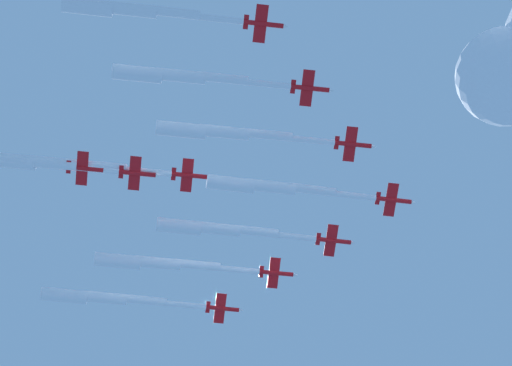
{
  "coord_description": "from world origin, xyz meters",
  "views": [
    {
      "loc": [
        55.39,
        -130.67,
        -39.19
      ],
      "look_at": [
        0.0,
        0.0,
        164.39
      ],
      "focal_mm": 72.07,
      "sensor_mm": 36.0,
      "label": 1
    }
  ],
  "objects_px": {
    "jet_starboard_inner": "(225,133)",
    "jet_trail_port": "(56,164)",
    "jet_starboard_outer": "(133,10)",
    "jet_port_mid": "(159,263)",
    "jet_starboard_mid": "(182,77)",
    "jet_lead": "(273,187)",
    "jet_port_inner": "(219,229)",
    "jet_trail_starboard": "(11,162)",
    "jet_port_outer": "(105,298)"
  },
  "relations": [
    {
      "from": "jet_starboard_inner",
      "to": "jet_trail_port",
      "type": "xyz_separation_m",
      "value": [
        -40.88,
        -7.69,
        0.17
      ]
    },
    {
      "from": "jet_starboard_inner",
      "to": "jet_starboard_outer",
      "type": "relative_size",
      "value": 1.05
    },
    {
      "from": "jet_port_mid",
      "to": "jet_starboard_mid",
      "type": "height_order",
      "value": "jet_port_mid"
    },
    {
      "from": "jet_lead",
      "to": "jet_starboard_outer",
      "type": "height_order",
      "value": "jet_starboard_outer"
    },
    {
      "from": "jet_trail_port",
      "to": "jet_port_inner",
      "type": "bearing_deg",
      "value": 48.27
    },
    {
      "from": "jet_port_mid",
      "to": "jet_trail_port",
      "type": "relative_size",
      "value": 0.96
    },
    {
      "from": "jet_trail_starboard",
      "to": "jet_port_mid",
      "type": "bearing_deg",
      "value": 67.0
    },
    {
      "from": "jet_port_mid",
      "to": "jet_trail_starboard",
      "type": "xyz_separation_m",
      "value": [
        -18.07,
        -42.56,
        -1.56
      ]
    },
    {
      "from": "jet_port_mid",
      "to": "jet_starboard_outer",
      "type": "xyz_separation_m",
      "value": [
        25.77,
        -65.39,
        0.99
      ]
    },
    {
      "from": "jet_port_inner",
      "to": "jet_port_outer",
      "type": "xyz_separation_m",
      "value": [
        -37.61,
        10.38,
        1.91
      ]
    },
    {
      "from": "jet_port_inner",
      "to": "jet_starboard_inner",
      "type": "xyz_separation_m",
      "value": [
        12.43,
        -24.22,
        1.7
      ]
    },
    {
      "from": "jet_port_inner",
      "to": "jet_trail_port",
      "type": "distance_m",
      "value": 42.8
    },
    {
      "from": "jet_lead",
      "to": "jet_trail_starboard",
      "type": "bearing_deg",
      "value": -150.33
    },
    {
      "from": "jet_starboard_inner",
      "to": "jet_trail_port",
      "type": "bearing_deg",
      "value": -169.35
    },
    {
      "from": "jet_port_mid",
      "to": "jet_starboard_mid",
      "type": "bearing_deg",
      "value": -58.39
    },
    {
      "from": "jet_port_inner",
      "to": "jet_starboard_outer",
      "type": "xyz_separation_m",
      "value": [
        6.35,
        -60.1,
        2.95
      ]
    },
    {
      "from": "jet_port_outer",
      "to": "jet_trail_starboard",
      "type": "height_order",
      "value": "jet_port_outer"
    },
    {
      "from": "jet_port_inner",
      "to": "jet_starboard_mid",
      "type": "bearing_deg",
      "value": -77.1
    },
    {
      "from": "jet_starboard_mid",
      "to": "jet_trail_port",
      "type": "bearing_deg",
      "value": 165.38
    },
    {
      "from": "jet_starboard_mid",
      "to": "jet_port_mid",
      "type": "bearing_deg",
      "value": 121.61
    },
    {
      "from": "jet_port_inner",
      "to": "jet_starboard_inner",
      "type": "distance_m",
      "value": 27.28
    },
    {
      "from": "jet_port_outer",
      "to": "jet_lead",
      "type": "bearing_deg",
      "value": -16.94
    },
    {
      "from": "jet_port_inner",
      "to": "jet_starboard_inner",
      "type": "relative_size",
      "value": 0.95
    },
    {
      "from": "jet_port_mid",
      "to": "jet_trail_starboard",
      "type": "relative_size",
      "value": 1.01
    },
    {
      "from": "jet_lead",
      "to": "jet_starboard_outer",
      "type": "distance_m",
      "value": 54.95
    },
    {
      "from": "jet_port_mid",
      "to": "jet_port_outer",
      "type": "xyz_separation_m",
      "value": [
        -18.18,
        5.09,
        -0.05
      ]
    },
    {
      "from": "jet_starboard_mid",
      "to": "jet_trail_port",
      "type": "xyz_separation_m",
      "value": [
        -38.04,
        9.92,
        0.47
      ]
    },
    {
      "from": "jet_trail_port",
      "to": "jet_trail_starboard",
      "type": "xyz_separation_m",
      "value": [
        -9.03,
        -5.36,
        -1.47
      ]
    },
    {
      "from": "jet_starboard_inner",
      "to": "jet_port_mid",
      "type": "distance_m",
      "value": 43.42
    },
    {
      "from": "jet_port_inner",
      "to": "jet_starboard_outer",
      "type": "distance_m",
      "value": 60.5
    },
    {
      "from": "jet_starboard_inner",
      "to": "jet_port_outer",
      "type": "bearing_deg",
      "value": 145.33
    },
    {
      "from": "jet_port_outer",
      "to": "jet_trail_starboard",
      "type": "relative_size",
      "value": 1.02
    },
    {
      "from": "jet_trail_port",
      "to": "jet_port_outer",
      "type": "bearing_deg",
      "value": 102.21
    },
    {
      "from": "jet_port_outer",
      "to": "jet_starboard_outer",
      "type": "height_order",
      "value": "jet_starboard_outer"
    },
    {
      "from": "jet_starboard_outer",
      "to": "jet_trail_port",
      "type": "bearing_deg",
      "value": 140.99
    },
    {
      "from": "jet_starboard_inner",
      "to": "jet_trail_starboard",
      "type": "distance_m",
      "value": 51.61
    },
    {
      "from": "jet_trail_port",
      "to": "jet_starboard_mid",
      "type": "bearing_deg",
      "value": -14.62
    },
    {
      "from": "jet_lead",
      "to": "jet_trail_starboard",
      "type": "xyz_separation_m",
      "value": [
        -54.46,
        -31.03,
        -0.11
      ]
    },
    {
      "from": "jet_lead",
      "to": "jet_starboard_mid",
      "type": "relative_size",
      "value": 1.01
    },
    {
      "from": "jet_port_inner",
      "to": "jet_port_outer",
      "type": "distance_m",
      "value": 39.06
    },
    {
      "from": "jet_lead",
      "to": "jet_port_outer",
      "type": "xyz_separation_m",
      "value": [
        -54.58,
        16.62,
        1.4
      ]
    },
    {
      "from": "jet_starboard_mid",
      "to": "jet_trail_starboard",
      "type": "xyz_separation_m",
      "value": [
        -47.07,
        4.57,
        -1.01
      ]
    },
    {
      "from": "jet_port_inner",
      "to": "jet_port_outer",
      "type": "relative_size",
      "value": 0.93
    },
    {
      "from": "jet_trail_starboard",
      "to": "jet_lead",
      "type": "bearing_deg",
      "value": 29.67
    },
    {
      "from": "jet_starboard_outer",
      "to": "jet_port_outer",
      "type": "bearing_deg",
      "value": 121.95
    },
    {
      "from": "jet_port_inner",
      "to": "jet_starboard_outer",
      "type": "bearing_deg",
      "value": -83.97
    },
    {
      "from": "jet_lead",
      "to": "jet_starboard_mid",
      "type": "distance_m",
      "value": 36.36
    },
    {
      "from": "jet_trail_starboard",
      "to": "jet_port_outer",
      "type": "bearing_deg",
      "value": 90.14
    },
    {
      "from": "jet_starboard_inner",
      "to": "jet_port_mid",
      "type": "height_order",
      "value": "jet_port_mid"
    },
    {
      "from": "jet_port_mid",
      "to": "jet_trail_port",
      "type": "xyz_separation_m",
      "value": [
        -9.03,
        -37.2,
        -0.09
      ]
    }
  ]
}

